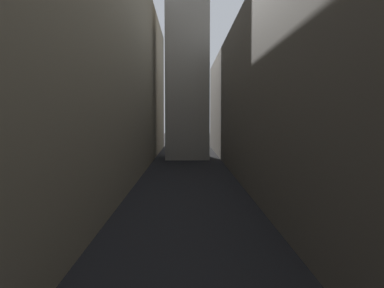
{
  "coord_description": "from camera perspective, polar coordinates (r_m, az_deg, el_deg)",
  "views": [
    {
      "loc": [
        -0.13,
        10.93,
        6.98
      ],
      "look_at": [
        0.0,
        20.45,
        6.33
      ],
      "focal_mm": 36.42,
      "sensor_mm": 36.0,
      "label": 1
    }
  ],
  "objects": [
    {
      "name": "ground_plane",
      "position": [
        37.72,
        -0.59,
        -6.72
      ],
      "size": [
        264.0,
        264.0,
        0.0
      ],
      "primitive_type": "plane",
      "color": "black"
    },
    {
      "name": "building_block_left",
      "position": [
        41.32,
        -18.29,
        11.84
      ],
      "size": [
        13.55,
        108.0,
        25.6
      ],
      "primitive_type": "cube",
      "color": "gray",
      "rests_on": "ground"
    },
    {
      "name": "building_block_right",
      "position": [
        40.64,
        14.98,
        6.88
      ],
      "size": [
        10.69,
        108.0,
        18.32
      ],
      "primitive_type": "cube",
      "color": "#60594F",
      "rests_on": "ground"
    }
  ]
}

